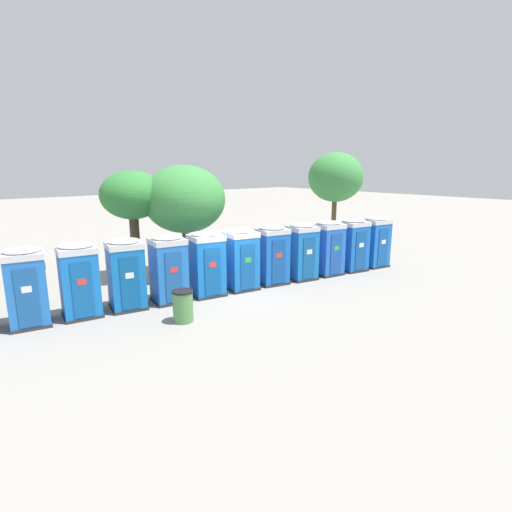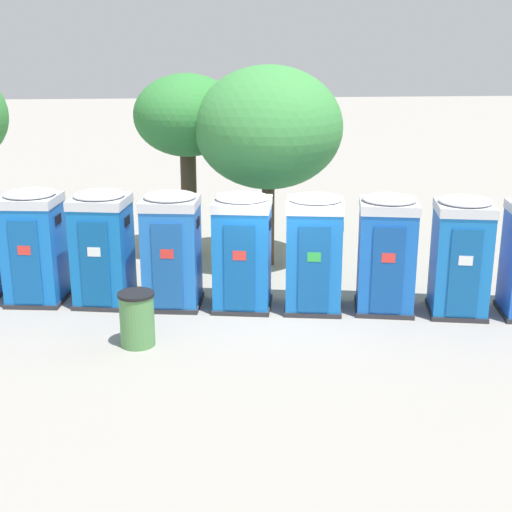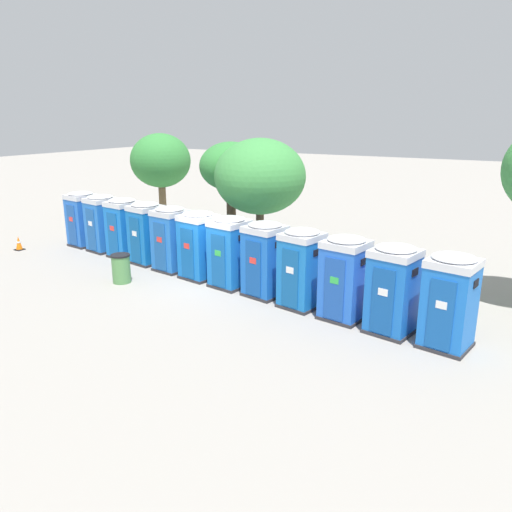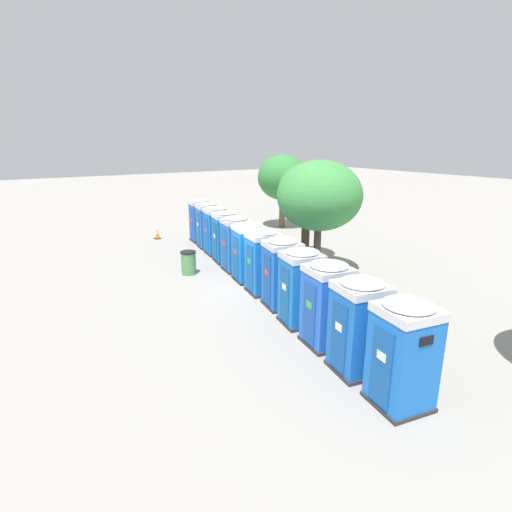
{
  "view_description": "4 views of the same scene",
  "coord_description": "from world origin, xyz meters",
  "views": [
    {
      "loc": [
        -8.98,
        -12.55,
        4.97
      ],
      "look_at": [
        1.49,
        -0.09,
        1.31
      ],
      "focal_mm": 28.0,
      "sensor_mm": 36.0,
      "label": 1
    },
    {
      "loc": [
        -1.78,
        -14.34,
        5.59
      ],
      "look_at": [
        -0.44,
        0.24,
        1.16
      ],
      "focal_mm": 50.0,
      "sensor_mm": 36.0,
      "label": 2
    },
    {
      "loc": [
        9.98,
        -14.2,
        5.9
      ],
      "look_at": [
        1.96,
        -0.17,
        1.33
      ],
      "focal_mm": 35.0,
      "sensor_mm": 36.0,
      "label": 3
    },
    {
      "loc": [
        13.24,
        -8.21,
        5.8
      ],
      "look_at": [
        0.03,
        0.16,
        1.28
      ],
      "focal_mm": 28.0,
      "sensor_mm": 36.0,
      "label": 4
    }
  ],
  "objects": [
    {
      "name": "portapotty_6",
      "position": [
        0.78,
        0.01,
        1.28
      ],
      "size": [
        1.4,
        1.38,
        2.54
      ],
      "color": "#2D2D33",
      "rests_on": "ground"
    },
    {
      "name": "portapotty_8",
      "position": [
        3.8,
        -0.52,
        1.28
      ],
      "size": [
        1.38,
        1.41,
        2.54
      ],
      "color": "#2D2D33",
      "rests_on": "ground"
    },
    {
      "name": "ground_plane",
      "position": [
        0.0,
        0.0,
        0.0
      ],
      "size": [
        120.0,
        120.0,
        0.0
      ],
      "primitive_type": "plane",
      "color": "gray"
    },
    {
      "name": "traffic_cone",
      "position": [
        -10.22,
        -0.54,
        0.31
      ],
      "size": [
        0.36,
        0.36,
        0.64
      ],
      "color": "black",
      "rests_on": "ground"
    },
    {
      "name": "portapotty_9",
      "position": [
        5.31,
        -0.77,
        1.28
      ],
      "size": [
        1.39,
        1.38,
        2.54
      ],
      "color": "#2D2D33",
      "rests_on": "ground"
    },
    {
      "name": "portapotty_5",
      "position": [
        -0.73,
        0.25,
        1.28
      ],
      "size": [
        1.42,
        1.39,
        2.54
      ],
      "color": "#2D2D33",
      "rests_on": "ground"
    },
    {
      "name": "street_tree_2",
      "position": [
        -8.95,
        8.0,
        3.4
      ],
      "size": [
        3.4,
        3.4,
        4.94
      ],
      "color": "brown",
      "rests_on": "ground"
    },
    {
      "name": "portapotty_1",
      "position": [
        -6.77,
        1.28,
        1.28
      ],
      "size": [
        1.37,
        1.38,
        2.54
      ],
      "color": "#2D2D33",
      "rests_on": "ground"
    },
    {
      "name": "portapotty_0",
      "position": [
        -8.29,
        1.52,
        1.28
      ],
      "size": [
        1.34,
        1.36,
        2.54
      ],
      "color": "#2D2D33",
      "rests_on": "ground"
    },
    {
      "name": "portapotty_10",
      "position": [
        6.81,
        -1.05,
        1.28
      ],
      "size": [
        1.42,
        1.41,
        2.54
      ],
      "color": "#2D2D33",
      "rests_on": "ground"
    },
    {
      "name": "portapotty_2",
      "position": [
        -5.26,
        1.06,
        1.28
      ],
      "size": [
        1.36,
        1.36,
        2.54
      ],
      "color": "#2D2D33",
      "rests_on": "ground"
    },
    {
      "name": "street_tree_3",
      "position": [
        -1.86,
        4.28,
        3.69
      ],
      "size": [
        2.73,
        2.73,
        4.81
      ],
      "color": "#4C3826",
      "rests_on": "ground"
    },
    {
      "name": "portapotty_7",
      "position": [
        2.3,
        -0.19,
        1.28
      ],
      "size": [
        1.44,
        1.42,
        2.54
      ],
      "color": "#2D2D33",
      "rests_on": "ground"
    },
    {
      "name": "portapotty_4",
      "position": [
        -2.24,
        0.51,
        1.28
      ],
      "size": [
        1.37,
        1.36,
        2.54
      ],
      "color": "#2D2D33",
      "rests_on": "ground"
    },
    {
      "name": "portapotty_11",
      "position": [
        8.33,
        -1.26,
        1.28
      ],
      "size": [
        1.4,
        1.39,
        2.54
      ],
      "color": "#2D2D33",
      "rests_on": "ground"
    },
    {
      "name": "street_tree_0",
      "position": [
        0.15,
        3.31,
        3.52
      ],
      "size": [
        3.68,
        3.68,
        5.05
      ],
      "color": "#4C3826",
      "rests_on": "ground"
    },
    {
      "name": "portapotty_3",
      "position": [
        -3.75,
        0.8,
        1.28
      ],
      "size": [
        1.39,
        1.4,
        2.54
      ],
      "color": "#2D2D33",
      "rests_on": "ground"
    },
    {
      "name": "trash_can",
      "position": [
        -2.88,
        -1.6,
        0.53
      ],
      "size": [
        0.7,
        0.7,
        1.06
      ],
      "color": "#518C4C",
      "rests_on": "ground"
    }
  ]
}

